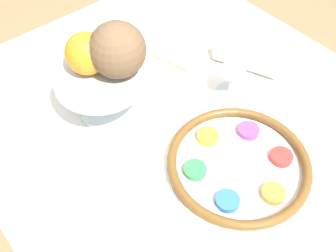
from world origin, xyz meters
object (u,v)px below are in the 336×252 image
Objects in this scene: wine_glass at (234,65)px; napkin_roll at (247,59)px; orange_fruit at (87,53)px; bread_plate at (181,54)px; seder_plate at (239,164)px; fruit_stand at (101,80)px; coconut at (117,50)px.

napkin_roll is (0.04, -0.10, -0.07)m from wine_glass.
wine_glass is at bearing -120.09° from orange_fruit.
napkin_roll reaches higher than bread_plate.
wine_glass is 0.82× the size of bread_plate.
seder_plate reaches higher than bread_plate.
seder_plate is at bearing 138.91° from wine_glass.
orange_fruit reaches higher than bread_plate.
seder_plate is 3.34× the size of orange_fruit.
wine_glass reaches higher than bread_plate.
wine_glass is at bearing -41.09° from seder_plate.
bread_plate is at bearing 0.12° from wine_glass.
bread_plate is at bearing -86.65° from orange_fruit.
fruit_stand is 1.72× the size of coconut.
coconut is (-0.05, -0.05, 0.01)m from orange_fruit.
coconut reaches higher than seder_plate.
wine_glass is at bearing -179.88° from bread_plate.
wine_glass is (0.17, -0.15, 0.08)m from seder_plate.
bread_plate is (0.35, -0.15, -0.01)m from seder_plate.
napkin_roll reaches higher than seder_plate.
wine_glass is 1.43× the size of orange_fruit.
seder_plate is 0.38m from bread_plate.
seder_plate is 0.35m from fruit_stand.
orange_fruit is at bearing 93.35° from bread_plate.
seder_plate is 1.69× the size of napkin_roll.
seder_plate is 1.91× the size of bread_plate.
bread_plate is (0.06, -0.23, -0.18)m from coconut.
fruit_stand is (0.15, 0.27, 0.01)m from wine_glass.
coconut is 0.75× the size of bread_plate.
seder_plate is at bearing -158.05° from orange_fruit.
bread_plate is 0.88× the size of napkin_roll.
orange_fruit is 0.51× the size of napkin_roll.
seder_plate is 2.34× the size of wine_glass.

